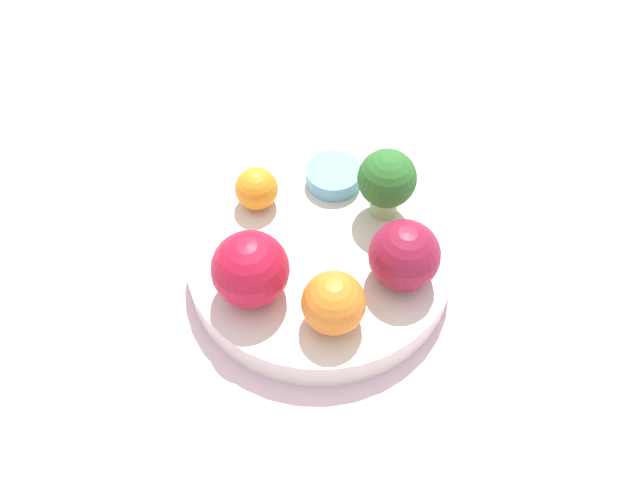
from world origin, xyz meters
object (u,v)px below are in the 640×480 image
small_cup (333,176)px  apple_green (250,269)px  apple_red (404,255)px  orange_back (256,189)px  orange_front (334,303)px  broccoli (387,181)px  bowl (320,258)px

small_cup → apple_green: bearing=124.8°
apple_red → orange_back: (0.12, 0.07, -0.01)m
orange_back → orange_front: bearing=-178.2°
orange_front → broccoli: bearing=-48.9°
bowl → broccoli: size_ratio=3.43×
broccoli → orange_front: bearing=131.1°
broccoli → apple_green: size_ratio=1.09×
orange_front → orange_back: (0.14, 0.00, -0.01)m
bowl → apple_red: apple_red is taller
broccoli → orange_front: size_ratio=1.35×
bowl → broccoli: 0.09m
apple_green → orange_back: (0.08, -0.04, -0.01)m
apple_red → small_cup: bearing=0.3°
broccoli → apple_red: size_ratio=1.16×
bowl → small_cup: small_cup is taller
bowl → apple_red: bearing=-140.9°
broccoli → small_cup: (0.05, 0.02, -0.03)m
bowl → orange_front: 0.08m
apple_red → orange_front: (-0.01, 0.07, -0.00)m
orange_front → apple_red: bearing=-80.1°
bowl → orange_front: size_ratio=4.63×
broccoli → apple_green: broccoli is taller
broccoli → small_cup: 0.06m
bowl → small_cup: (0.06, -0.04, 0.02)m
broccoli → orange_back: (0.06, 0.09, -0.02)m
orange_front → orange_back: orange_front is taller
apple_red → apple_green: bearing=70.3°
apple_green → orange_back: apple_green is taller
orange_back → bowl: bearing=-158.7°
orange_front → small_cup: bearing=-27.5°
apple_green → orange_back: bearing=-25.3°
apple_green → orange_back: 0.09m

